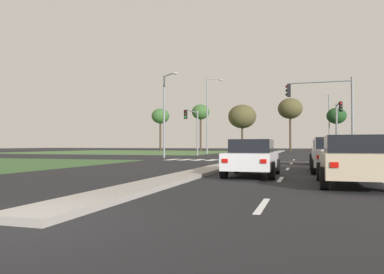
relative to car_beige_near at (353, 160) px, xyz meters
The scene contains 36 objects.
ground_plane 23.14m from the car_beige_near, 104.39° to the left, with size 200.00×200.00×0.00m, color black.
grass_verge_far_left 56.36m from the car_beige_near, 123.67° to the left, with size 35.00×35.00×0.01m, color #476B38.
median_island_near 6.72m from the car_beige_near, 149.40° to the left, with size 1.20×22.00×0.14m, color gray.
median_island_far 47.75m from the car_beige_near, 96.91° to the left, with size 1.20×36.00×0.14m, color gray.
lane_dash_near 5.16m from the car_beige_near, 116.16° to the right, with size 0.14×2.00×0.01m, color silver.
lane_dash_second 2.77m from the car_beige_near, 147.64° to the left, with size 0.14×2.00×0.01m, color silver.
lane_dash_third 7.80m from the car_beige_near, 106.84° to the left, with size 0.14×2.00×0.01m, color silver.
lane_dash_fourth 13.63m from the car_beige_near, 99.50° to the left, with size 0.14×2.00×0.01m, color silver.
lane_dash_fifth 19.57m from the car_beige_near, 96.60° to the left, with size 0.14×2.00×0.01m, color silver.
edge_line_right 4.60m from the car_beige_near, 75.93° to the left, with size 0.14×24.00×0.01m, color silver.
stop_bar_near 15.54m from the car_beige_near, 97.21° to the left, with size 6.40×0.50×0.01m, color silver.
crosswalk_bar_near 21.07m from the car_beige_near, 125.23° to the left, with size 0.70×2.80×0.01m, color silver.
crosswalk_bar_second 20.43m from the car_beige_near, 122.60° to the left, with size 0.70×2.80×0.01m, color silver.
crosswalk_bar_third 19.83m from the car_beige_near, 119.79° to the left, with size 0.70×2.80×0.01m, color silver.
crosswalk_bar_fourth 19.29m from the car_beige_near, 116.83° to the left, with size 0.70×2.80×0.01m, color silver.
crosswalk_bar_fifth 18.80m from the car_beige_near, 113.69° to the left, with size 0.70×2.80×0.01m, color silver.
crosswalk_bar_sixth 18.37m from the car_beige_near, 110.40° to the left, with size 0.70×2.80×0.01m, color silver.
crosswalk_bar_seventh 18.00m from the car_beige_near, 106.97° to the left, with size 0.70×2.80×0.01m, color silver.
car_beige_near is the anchor object (origin of this frame).
car_white_second 4.29m from the car_beige_near, 142.62° to the left, with size 1.97×4.41×1.46m.
car_navy_fourth 39.67m from the car_beige_near, 101.67° to the left, with size 1.98×4.21×1.47m.
car_silver_fifth 5.54m from the car_beige_near, 91.77° to the left, with size 1.98×4.38×1.58m.
car_maroon_sixth 12.46m from the car_beige_near, 90.48° to the left, with size 1.96×4.50×1.56m.
car_grey_seventh 50.52m from the car_beige_near, 99.27° to the left, with size 1.98×4.28×1.57m.
traffic_signal_far_right 27.45m from the car_beige_near, 86.11° to the left, with size 0.32×4.91×5.58m.
traffic_signal_far_left 30.43m from the car_beige_near, 116.14° to the left, with size 0.32×4.82×5.25m.
traffic_signal_near_right 16.16m from the car_beige_near, 89.15° to the left, with size 4.68×0.32×6.06m.
street_lamp_second 25.63m from the car_beige_near, 124.23° to the left, with size 2.08×1.83×8.03m.
street_lamp_third 40.77m from the car_beige_near, 110.70° to the left, with size 2.15×1.08×10.68m.
street_lamp_fourth 58.90m from the car_beige_near, 87.18° to the left, with size 1.13×2.31×10.42m.
pedestrian_at_median 33.93m from the car_beige_near, 99.87° to the left, with size 0.34×0.34×1.75m.
treeline_near 64.41m from the car_beige_near, 117.18° to the left, with size 3.57×3.57×8.62m.
treeline_second 62.80m from the car_beige_near, 109.93° to the left, with size 3.53×3.53×9.38m.
treeline_third 57.25m from the car_beige_near, 102.57° to the left, with size 5.17×5.17×8.73m.
treeline_fourth 57.25m from the car_beige_near, 93.85° to the left, with size 4.40×4.40×9.74m.
treeline_fifth 56.87m from the car_beige_near, 85.92° to the left, with size 3.34×3.34×7.77m.
Camera 1 is at (4.33, -4.59, 1.25)m, focal length 34.38 mm.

